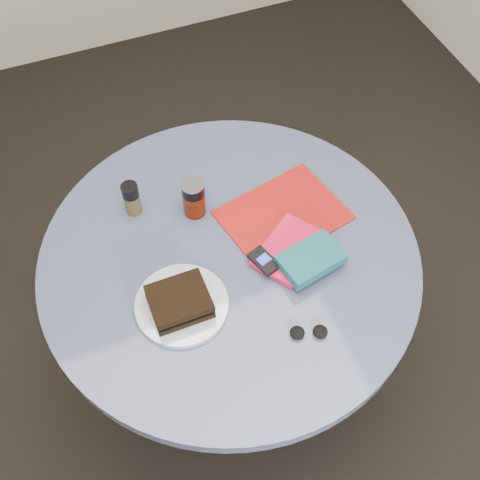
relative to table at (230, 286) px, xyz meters
name	(u,v)px	position (x,y,z in m)	size (l,w,h in m)	color
ground	(232,369)	(0.00, 0.00, -0.59)	(4.00, 4.00, 0.00)	black
table	(230,286)	(0.00, 0.00, 0.00)	(1.00, 1.00, 0.75)	black
plate	(182,305)	(-0.16, -0.10, 0.17)	(0.23, 0.23, 0.01)	silver
sandwich	(179,302)	(-0.17, -0.11, 0.20)	(0.14, 0.12, 0.05)	black
soda_can	(194,198)	(-0.04, 0.17, 0.22)	(0.06, 0.06, 0.12)	#5E1504
pepper_grinder	(132,198)	(-0.19, 0.23, 0.22)	(0.05, 0.05, 0.10)	#4A3D1F
magazine	(283,215)	(0.18, 0.06, 0.17)	(0.32, 0.24, 0.01)	#9F110E
red_book	(289,250)	(0.15, -0.05, 0.18)	(0.19, 0.13, 0.02)	red
novel	(311,259)	(0.18, -0.11, 0.20)	(0.16, 0.10, 0.03)	#13515B
mp3_player	(264,261)	(0.07, -0.07, 0.19)	(0.07, 0.09, 0.01)	black
headphones	(309,332)	(0.09, -0.28, 0.17)	(0.10, 0.06, 0.02)	black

